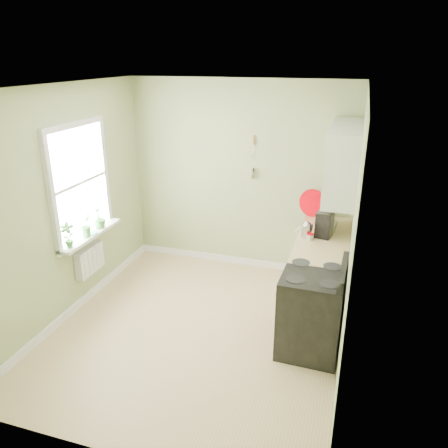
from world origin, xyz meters
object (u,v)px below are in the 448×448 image
(coffee_maker, at_px, (324,225))
(kettle, at_px, (306,229))
(stove, at_px, (312,310))
(stand_mixer, at_px, (328,215))

(coffee_maker, bearing_deg, kettle, -155.21)
(stove, height_order, coffee_maker, coffee_maker)
(stove, height_order, stand_mixer, stand_mixer)
(stand_mixer, height_order, coffee_maker, stand_mixer)
(stove, relative_size, kettle, 4.82)
(stove, xyz_separation_m, coffee_maker, (-0.01, 0.98, 0.60))
(stove, bearing_deg, kettle, 103.06)
(kettle, height_order, coffee_maker, coffee_maker)
(kettle, xyz_separation_m, coffee_maker, (0.20, 0.09, 0.04))
(stove, bearing_deg, stand_mixer, 89.20)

